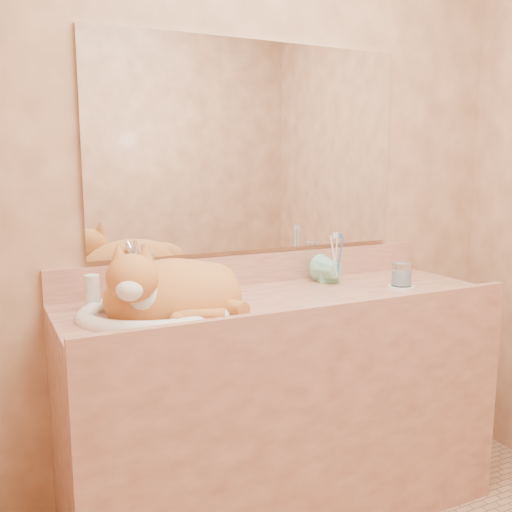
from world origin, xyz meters
name	(u,v)px	position (x,y,z in m)	size (l,w,h in m)	color
wall_back	(252,184)	(0.00, 1.00, 1.25)	(2.40, 0.02, 2.50)	#966244
vanity_counter	(284,408)	(0.00, 0.72, 0.42)	(1.60, 0.55, 0.85)	#955542
mirror	(253,147)	(0.00, 0.99, 1.39)	(1.30, 0.02, 0.80)	white
sink_basin	(162,288)	(-0.46, 0.70, 0.93)	(0.54, 0.45, 0.17)	white
faucet	(145,274)	(-0.46, 0.91, 0.94)	(0.05, 0.13, 0.18)	white
cat	(169,290)	(-0.44, 0.69, 0.93)	(0.46, 0.37, 0.25)	#B8652A
soap_dispenser	(330,262)	(0.28, 0.85, 0.94)	(0.08, 0.08, 0.18)	#74BA98
toothbrush_cup	(337,272)	(0.29, 0.82, 0.90)	(0.11, 0.11, 0.10)	#74BA98
toothbrushes	(337,254)	(0.29, 0.82, 0.98)	(0.03, 0.03, 0.21)	silver
saucer	(401,287)	(0.48, 0.65, 0.85)	(0.10, 0.10, 0.01)	white
water_glass	(402,274)	(0.48, 0.65, 0.91)	(0.08, 0.08, 0.09)	white
lotion_bottle	(92,293)	(-0.66, 0.84, 0.91)	(0.05, 0.05, 0.12)	silver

